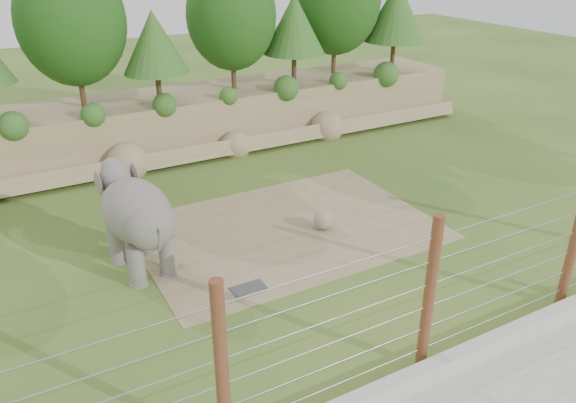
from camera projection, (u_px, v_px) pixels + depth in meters
ground at (320, 274)px, 16.92m from camera, size 90.00×90.00×0.00m
back_embankment at (185, 63)px, 25.47m from camera, size 30.00×5.52×8.77m
dirt_patch at (287, 229)px, 19.50m from camera, size 10.00×7.00×0.02m
drain_grate at (249, 289)px, 16.18m from camera, size 1.00×0.60×0.03m
elephant at (138, 224)px, 16.63m from camera, size 2.03×3.87×3.00m
stone_ball at (323, 220)px, 19.35m from camera, size 0.68×0.68×0.68m
retaining_wall at (436, 369)px, 12.87m from camera, size 26.00×0.35×0.50m
barrier_fence at (429, 295)px, 12.51m from camera, size 20.26×0.26×4.00m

